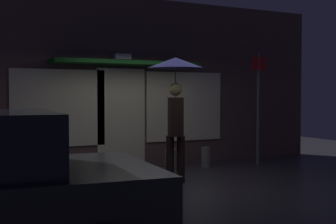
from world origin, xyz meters
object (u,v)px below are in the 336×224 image
(street_sign_post, at_px, (258,102))
(person_with_umbrella, at_px, (176,86))
(sidewalk_bollard_2, at_px, (206,157))
(sidewalk_bollard, at_px, (171,159))

(street_sign_post, bearing_deg, person_with_umbrella, -157.89)
(sidewalk_bollard_2, bearing_deg, person_with_umbrella, -137.81)
(person_with_umbrella, relative_size, street_sign_post, 0.89)
(person_with_umbrella, bearing_deg, street_sign_post, 132.31)
(street_sign_post, relative_size, sidewalk_bollard_2, 5.76)
(sidewalk_bollard, bearing_deg, person_with_umbrella, -113.40)
(street_sign_post, xyz_separation_m, sidewalk_bollard_2, (-1.28, 0.21, -1.24))
(person_with_umbrella, xyz_separation_m, sidewalk_bollard_2, (1.46, 1.33, -1.55))
(person_with_umbrella, distance_m, sidewalk_bollard, 2.09)
(sidewalk_bollard, bearing_deg, sidewalk_bollard_2, 1.89)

